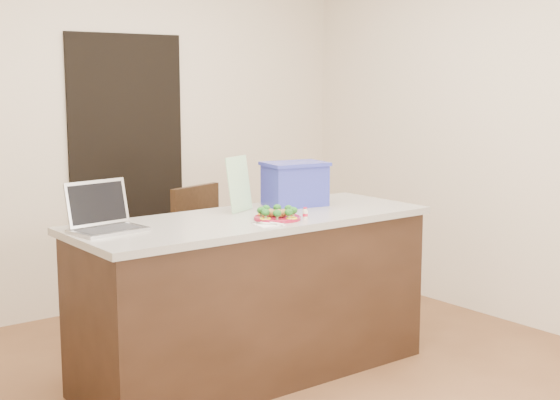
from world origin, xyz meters
TOP-DOWN VIEW (x-y plane):
  - ground at (0.00, 0.00)m, footprint 4.00×4.00m
  - room_shell at (0.00, 0.00)m, footprint 4.00×4.00m
  - doorway at (0.10, 1.98)m, footprint 0.90×0.02m
  - island at (0.00, 0.25)m, footprint 2.06×0.76m
  - plate at (0.05, 0.09)m, footprint 0.26×0.26m
  - meatballs at (0.05, 0.09)m, footprint 0.10×0.10m
  - broccoli at (0.05, 0.09)m, footprint 0.22×0.22m
  - pepper_rings at (0.05, 0.09)m, footprint 0.26×0.26m
  - napkin at (-0.09, 0.00)m, footprint 0.15×0.15m
  - fork at (-0.11, 0.01)m, footprint 0.08×0.14m
  - knife at (-0.06, -0.02)m, footprint 0.04×0.18m
  - yogurt_bottle at (0.19, 0.03)m, footprint 0.03×0.03m
  - laptop at (-0.83, 0.40)m, footprint 0.37×0.31m
  - leaflet at (0.04, 0.44)m, footprint 0.22×0.14m
  - blue_box at (0.42, 0.41)m, footprint 0.41×0.33m
  - chair at (0.16, 1.03)m, footprint 0.54×0.55m

SIDE VIEW (x-z plane):
  - ground at x=0.00m, z-range 0.00..0.00m
  - island at x=0.00m, z-range 0.00..0.92m
  - chair at x=0.16m, z-range 0.07..1.05m
  - napkin at x=-0.09m, z-range 0.92..0.93m
  - fork at x=-0.11m, z-range 0.93..0.93m
  - knife at x=-0.06m, z-range 0.93..0.93m
  - plate at x=0.05m, z-range 0.92..0.94m
  - pepper_rings at x=0.05m, z-range 0.93..0.94m
  - yogurt_bottle at x=0.19m, z-range 0.91..0.98m
  - meatballs at x=0.05m, z-range 0.94..0.97m
  - broccoli at x=0.05m, z-range 0.95..0.99m
  - laptop at x=-0.83m, z-range 0.86..1.11m
  - doorway at x=0.10m, z-range 0.00..2.00m
  - blue_box at x=0.42m, z-range 0.92..1.18m
  - leaflet at x=0.04m, z-range 0.92..1.24m
  - room_shell at x=0.00m, z-range -0.38..3.62m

